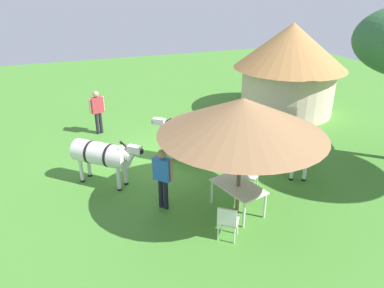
% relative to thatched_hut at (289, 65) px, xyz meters
% --- Properties ---
extents(ground_plane, '(36.00, 36.00, 0.00)m').
position_rel_thatched_hut_xyz_m(ground_plane, '(2.73, -6.25, -2.13)').
color(ground_plane, '#45832F').
extents(thatched_hut, '(4.84, 4.84, 3.90)m').
position_rel_thatched_hut_xyz_m(thatched_hut, '(0.00, 0.00, 0.00)').
color(thatched_hut, beige).
rests_on(thatched_hut, ground_plane).
extents(shade_umbrella, '(4.04, 4.04, 3.05)m').
position_rel_thatched_hut_xyz_m(shade_umbrella, '(6.22, -5.65, 0.47)').
color(shade_umbrella, brown).
rests_on(shade_umbrella, ground_plane).
extents(patio_dining_table, '(1.54, 1.12, 0.74)m').
position_rel_thatched_hut_xyz_m(patio_dining_table, '(6.22, -5.65, -1.48)').
color(patio_dining_table, silver).
rests_on(patio_dining_table, ground_plane).
extents(patio_chair_near_lawn, '(0.61, 0.61, 0.90)m').
position_rel_thatched_hut_xyz_m(patio_chair_near_lawn, '(5.35, -4.78, -1.61)').
color(patio_chair_near_lawn, silver).
rests_on(patio_chair_near_lawn, ground_plane).
extents(patio_chair_west_end, '(0.60, 0.61, 0.90)m').
position_rel_thatched_hut_xyz_m(patio_chair_west_end, '(7.19, -6.41, -1.61)').
color(patio_chair_west_end, white).
rests_on(patio_chair_west_end, ground_plane).
extents(guest_beside_umbrella, '(0.48, 0.47, 1.69)m').
position_rel_thatched_hut_xyz_m(guest_beside_umbrella, '(5.42, -7.40, -1.11)').
color(guest_beside_umbrella, black).
rests_on(guest_beside_umbrella, ground_plane).
extents(standing_watcher, '(0.34, 0.59, 1.71)m').
position_rel_thatched_hut_xyz_m(standing_watcher, '(-0.37, -8.26, -1.10)').
color(standing_watcher, black).
rests_on(standing_watcher, ground_plane).
extents(striped_lounge_chair, '(0.89, 0.65, 0.59)m').
position_rel_thatched_hut_xyz_m(striped_lounge_chair, '(1.23, -5.27, -1.88)').
color(striped_lounge_chair, '#246DA9').
rests_on(striped_lounge_chair, ground_plane).
extents(zebra_nearest_camera, '(1.67, 1.82, 1.47)m').
position_rel_thatched_hut_xyz_m(zebra_nearest_camera, '(3.16, -5.88, -1.20)').
color(zebra_nearest_camera, silver).
rests_on(zebra_nearest_camera, ground_plane).
extents(zebra_by_umbrella, '(1.79, 1.88, 1.47)m').
position_rel_thatched_hut_xyz_m(zebra_by_umbrella, '(3.61, -8.64, -1.19)').
color(zebra_by_umbrella, silver).
rests_on(zebra_by_umbrella, ground_plane).
extents(zebra_toward_hut, '(1.95, 1.28, 1.49)m').
position_rel_thatched_hut_xyz_m(zebra_toward_hut, '(4.93, -2.94, -1.18)').
color(zebra_toward_hut, silver).
rests_on(zebra_toward_hut, ground_plane).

